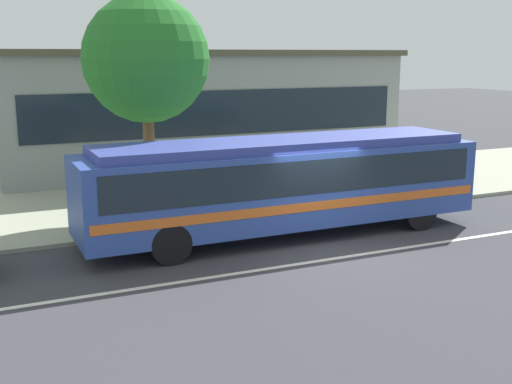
{
  "coord_description": "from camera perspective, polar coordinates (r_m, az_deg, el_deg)",
  "views": [
    {
      "loc": [
        -8.11,
        -13.47,
        4.89
      ],
      "look_at": [
        -1.24,
        1.54,
        1.3
      ],
      "focal_mm": 44.54,
      "sensor_mm": 36.0,
      "label": 1
    }
  ],
  "objects": [
    {
      "name": "sidewalk_slab",
      "position": [
        22.45,
        -2.81,
        -0.17
      ],
      "size": [
        60.0,
        8.0,
        0.12
      ],
      "primitive_type": "cube",
      "color": "#9A9E88",
      "rests_on": "ground_plane"
    },
    {
      "name": "pedestrian_waiting_near_sign",
      "position": [
        20.86,
        5.47,
        1.55
      ],
      "size": [
        0.38,
        0.38,
        1.57
      ],
      "color": "#39272F",
      "rests_on": "sidewalk_slab"
    },
    {
      "name": "ground_plane",
      "position": [
        16.47,
        6.19,
        -5.08
      ],
      "size": [
        120.0,
        120.0,
        0.0
      ],
      "primitive_type": "plane",
      "color": "#38383E"
    },
    {
      "name": "transit_bus",
      "position": [
        17.21,
        2.58,
        1.1
      ],
      "size": [
        11.13,
        2.49,
        2.68
      ],
      "color": "#2C4799",
      "rests_on": "ground_plane"
    },
    {
      "name": "bus_stop_sign",
      "position": [
        20.92,
        11.2,
        2.98
      ],
      "size": [
        0.08,
        0.44,
        2.29
      ],
      "color": "gray",
      "rests_on": "sidewalk_slab"
    },
    {
      "name": "station_building",
      "position": [
        28.2,
        -5.3,
        7.44
      ],
      "size": [
        17.14,
        6.92,
        5.07
      ],
      "color": "gray",
      "rests_on": "ground_plane"
    },
    {
      "name": "lane_stripe_center",
      "position": [
        15.82,
        7.67,
        -5.84
      ],
      "size": [
        56.0,
        0.16,
        0.01
      ],
      "primitive_type": "cube",
      "color": "silver",
      "rests_on": "ground_plane"
    },
    {
      "name": "pedestrian_walking_along_curb",
      "position": [
        17.97,
        -11.7,
        -0.08
      ],
      "size": [
        0.47,
        0.47,
        1.73
      ],
      "color": "#29394F",
      "rests_on": "sidewalk_slab"
    },
    {
      "name": "street_tree_near_stop",
      "position": [
        19.2,
        -9.85,
        11.63
      ],
      "size": [
        3.73,
        3.73,
        6.5
      ],
      "color": "brown",
      "rests_on": "sidewalk_slab"
    }
  ]
}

